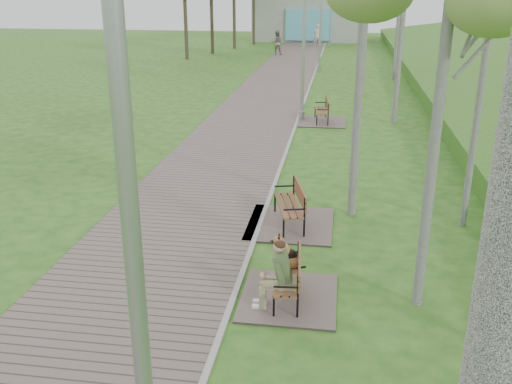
% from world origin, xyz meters
% --- Properties ---
extents(walkway, '(3.50, 67.00, 0.04)m').
position_xyz_m(walkway, '(-1.75, 21.50, 0.02)').
color(walkway, '#6F5E59').
rests_on(walkway, ground).
extents(kerb, '(0.10, 67.00, 0.05)m').
position_xyz_m(kerb, '(0.00, 21.50, 0.03)').
color(kerb, '#999993').
rests_on(kerb, ground).
extents(building_north, '(10.00, 5.20, 4.00)m').
position_xyz_m(building_north, '(-1.50, 50.97, 1.99)').
color(building_north, '#9E9E99').
rests_on(building_north, ground).
extents(bench_main, '(1.58, 1.76, 1.38)m').
position_xyz_m(bench_main, '(0.82, 5.60, 0.38)').
color(bench_main, '#6F5E59').
rests_on(bench_main, ground).
extents(bench_second, '(1.82, 2.02, 1.12)m').
position_xyz_m(bench_second, '(0.62, 8.71, 0.21)').
color(bench_second, '#6F5E59').
rests_on(bench_second, ground).
extents(bench_third, '(1.74, 1.93, 1.07)m').
position_xyz_m(bench_third, '(0.90, 18.55, 0.20)').
color(bench_third, '#6F5E59').
rests_on(bench_third, ground).
extents(lamp_post_near, '(0.21, 0.21, 5.51)m').
position_xyz_m(lamp_post_near, '(0.29, 0.59, 2.57)').
color(lamp_post_near, '#9D9FA5').
rests_on(lamp_post_near, ground).
extents(lamp_post_second, '(0.21, 0.21, 5.55)m').
position_xyz_m(lamp_post_second, '(0.13, 18.91, 2.59)').
color(lamp_post_second, '#9D9FA5').
rests_on(lamp_post_second, ground).
extents(lamp_post_third, '(0.22, 0.22, 5.71)m').
position_xyz_m(lamp_post_third, '(0.20, 31.75, 2.67)').
color(lamp_post_third, '#9D9FA5').
rests_on(lamp_post_third, ground).
extents(lamp_post_far, '(0.17, 0.17, 4.41)m').
position_xyz_m(lamp_post_far, '(0.42, 45.02, 2.06)').
color(lamp_post_far, '#9D9FA5').
rests_on(lamp_post_far, ground).
extents(pedestrian_near, '(0.74, 0.59, 1.78)m').
position_xyz_m(pedestrian_near, '(-0.62, 45.54, 0.89)').
color(pedestrian_near, beige).
rests_on(pedestrian_near, ground).
extents(pedestrian_far, '(0.88, 0.71, 1.73)m').
position_xyz_m(pedestrian_far, '(-3.20, 39.30, 0.86)').
color(pedestrian_far, slate).
rests_on(pedestrian_far, ground).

